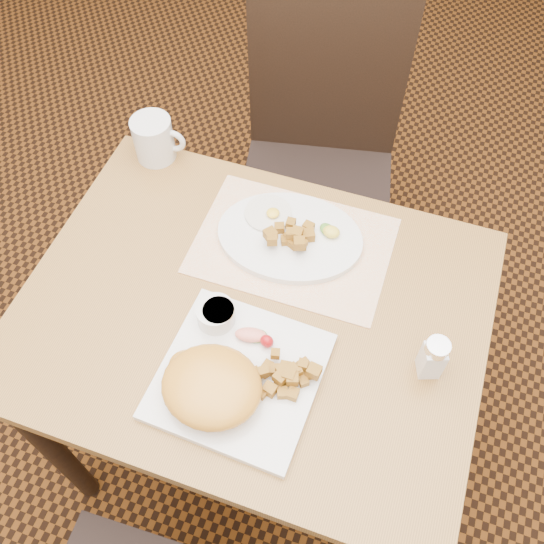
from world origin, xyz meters
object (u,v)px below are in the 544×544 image
Objects in this scene: chair_far at (319,154)px; plate_oval at (290,237)px; plate_square at (239,376)px; salt_shaker at (433,357)px; coffee_mug at (155,139)px; table at (253,335)px.

chair_far reaches higher than plate_oval.
plate_oval is at bearing 92.00° from plate_square.
chair_far is at bearing 120.35° from salt_shaker.
chair_far reaches higher than salt_shaker.
plate_square is 0.60m from coffee_mug.
chair_far is at bearing 93.65° from table.
coffee_mug reaches higher than plate_square.
salt_shaker is (0.32, 0.13, 0.04)m from plate_square.
table is 0.22m from plate_oval.
chair_far reaches higher than plate_square.
chair_far is 0.52m from plate_oval.
plate_oval is 3.05× the size of salt_shaker.
salt_shaker reaches higher than plate_square.
plate_square is (0.03, -0.14, 0.12)m from table.
salt_shaker reaches higher than table.
salt_shaker is (0.35, -0.02, 0.16)m from table.
coffee_mug is at bearing 129.44° from plate_square.
salt_shaker is at bearing 108.74° from chair_far.
coffee_mug is at bearing 137.83° from table.
table is 0.93× the size of chair_far.
table is at bearing -95.72° from plate_oval.
coffee_mug reaches higher than table.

